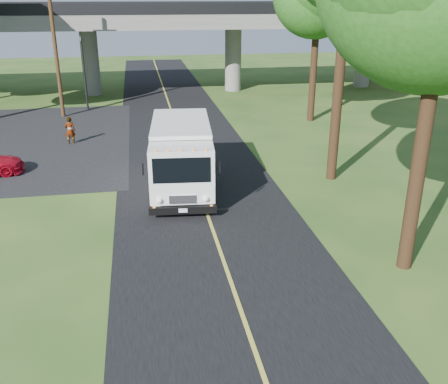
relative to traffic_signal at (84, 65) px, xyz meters
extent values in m
plane|color=#2A4F1C|center=(6.00, -26.00, -3.20)|extent=(120.00, 120.00, 0.00)
cube|color=black|center=(6.00, -16.00, -3.19)|extent=(7.00, 90.00, 0.02)
cube|color=gold|center=(6.00, -16.00, -3.17)|extent=(0.12, 90.00, 0.01)
cube|color=slate|center=(6.00, 6.00, 2.80)|extent=(50.00, 9.00, 1.20)
cube|color=black|center=(6.00, 1.60, 3.70)|extent=(50.00, 0.25, 0.80)
cube|color=black|center=(6.00, 10.40, 3.70)|extent=(50.00, 0.25, 0.80)
cube|color=slate|center=(31.00, 6.00, -0.20)|extent=(4.00, 10.00, 6.00)
cylinder|color=slate|center=(0.00, 6.00, -0.50)|extent=(1.40, 1.40, 5.40)
cylinder|color=slate|center=(12.00, 6.00, -0.50)|extent=(1.40, 1.40, 5.40)
cylinder|color=slate|center=(24.00, 6.00, -0.50)|extent=(1.40, 1.40, 5.40)
cylinder|color=black|center=(0.00, 0.00, -0.60)|extent=(0.14, 0.14, 5.20)
imported|color=black|center=(0.00, 0.00, 1.40)|extent=(0.18, 0.22, 1.10)
cylinder|color=#472D19|center=(-1.50, -2.00, 1.30)|extent=(0.26, 0.26, 9.00)
cylinder|color=#382314|center=(11.50, -25.00, 0.30)|extent=(0.44, 0.44, 7.00)
cylinder|color=#382314|center=(12.20, -17.00, 0.65)|extent=(0.44, 0.44, 7.70)
cylinder|color=#382314|center=(15.00, -6.00, 0.13)|extent=(0.44, 0.44, 6.65)
cube|color=white|center=(5.40, -16.21, -1.50)|extent=(2.82, 4.67, 2.29)
cube|color=white|center=(5.13, -19.35, -1.60)|extent=(2.59, 2.03, 2.08)
cube|color=black|center=(5.05, -20.24, -1.27)|extent=(2.13, 0.27, 0.97)
cube|color=black|center=(5.05, -20.34, -2.81)|extent=(2.55, 0.40, 0.28)
cube|color=white|center=(5.37, -16.62, -2.89)|extent=(2.94, 6.08, 0.18)
cylinder|color=black|center=(4.12, -19.06, -2.74)|extent=(0.36, 0.94, 0.91)
cylinder|color=black|center=(6.18, -19.24, -2.74)|extent=(0.36, 0.94, 0.91)
cylinder|color=black|center=(4.48, -14.81, -2.74)|extent=(0.36, 0.94, 0.91)
cylinder|color=black|center=(6.55, -14.99, -2.74)|extent=(0.36, 0.94, 0.91)
imported|color=gray|center=(-0.23, -9.06, -2.42)|extent=(0.60, 0.42, 1.55)
camera|label=1|loc=(3.62, -37.46, 4.72)|focal=40.00mm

